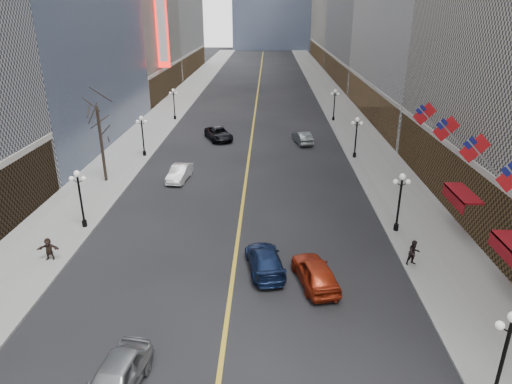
# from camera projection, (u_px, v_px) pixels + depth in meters

# --- Properties ---
(sidewalk_east) EXTENTS (6.00, 230.00, 0.15)m
(sidewalk_east) POSITION_uv_depth(u_px,v_px,m) (344.00, 115.00, 71.26)
(sidewalk_east) COLOR gray
(sidewalk_east) RESTS_ON ground
(sidewalk_west) EXTENTS (6.00, 230.00, 0.15)m
(sidewalk_west) POSITION_uv_depth(u_px,v_px,m) (166.00, 114.00, 71.96)
(sidewalk_west) COLOR gray
(sidewalk_west) RESTS_ON ground
(lane_line) EXTENTS (0.25, 200.00, 0.02)m
(lane_line) POSITION_uv_depth(u_px,v_px,m) (256.00, 102.00, 80.90)
(lane_line) COLOR gold
(lane_line) RESTS_ON ground
(streetlamp_east_0) EXTENTS (1.26, 0.44, 4.52)m
(streetlamp_east_0) POSITION_uv_depth(u_px,v_px,m) (505.00, 349.00, 18.38)
(streetlamp_east_0) COLOR black
(streetlamp_east_0) RESTS_ON sidewalk_east
(streetlamp_east_1) EXTENTS (1.26, 0.44, 4.52)m
(streetlamp_east_1) POSITION_uv_depth(u_px,v_px,m) (400.00, 196.00, 33.20)
(streetlamp_east_1) COLOR black
(streetlamp_east_1) RESTS_ON sidewalk_east
(streetlamp_east_2) EXTENTS (1.26, 0.44, 4.52)m
(streetlamp_east_2) POSITION_uv_depth(u_px,v_px,m) (356.00, 133.00, 49.88)
(streetlamp_east_2) COLOR black
(streetlamp_east_2) RESTS_ON sidewalk_east
(streetlamp_east_3) EXTENTS (1.26, 0.44, 4.52)m
(streetlamp_east_3) POSITION_uv_depth(u_px,v_px,m) (334.00, 102.00, 66.55)
(streetlamp_east_3) COLOR black
(streetlamp_east_3) RESTS_ON sidewalk_east
(streetlamp_west_1) EXTENTS (1.26, 0.44, 4.52)m
(streetlamp_west_1) POSITION_uv_depth(u_px,v_px,m) (80.00, 193.00, 33.79)
(streetlamp_west_1) COLOR black
(streetlamp_west_1) RESTS_ON sidewalk_west
(streetlamp_west_2) EXTENTS (1.26, 0.44, 4.52)m
(streetlamp_west_2) POSITION_uv_depth(u_px,v_px,m) (142.00, 132.00, 50.46)
(streetlamp_west_2) COLOR black
(streetlamp_west_2) RESTS_ON sidewalk_west
(streetlamp_west_3) EXTENTS (1.26, 0.44, 4.52)m
(streetlamp_west_3) POSITION_uv_depth(u_px,v_px,m) (174.00, 101.00, 67.14)
(streetlamp_west_3) COLOR black
(streetlamp_west_3) RESTS_ON sidewalk_west
(flag_3) EXTENTS (2.87, 0.12, 2.87)m
(flag_3) POSITION_uv_depth(u_px,v_px,m) (477.00, 151.00, 28.69)
(flag_3) COLOR #B2B2B7
(flag_3) RESTS_ON ground
(flag_4) EXTENTS (2.87, 0.12, 2.87)m
(flag_4) POSITION_uv_depth(u_px,v_px,m) (448.00, 131.00, 33.32)
(flag_4) COLOR #B2B2B7
(flag_4) RESTS_ON ground
(flag_5) EXTENTS (2.87, 0.12, 2.87)m
(flag_5) POSITION_uv_depth(u_px,v_px,m) (426.00, 116.00, 37.95)
(flag_5) COLOR #B2B2B7
(flag_5) RESTS_ON ground
(awning_c) EXTENTS (1.40, 4.00, 0.93)m
(awning_c) POSITION_uv_depth(u_px,v_px,m) (460.00, 195.00, 33.03)
(awning_c) COLOR maroon
(awning_c) RESTS_ON ground
(theatre_marquee) EXTENTS (2.00, 0.55, 12.00)m
(theatre_marquee) POSITION_uv_depth(u_px,v_px,m) (162.00, 31.00, 76.78)
(theatre_marquee) COLOR red
(theatre_marquee) RESTS_ON ground
(tree_west_far) EXTENTS (3.60, 3.60, 7.92)m
(tree_west_far) POSITION_uv_depth(u_px,v_px,m) (98.00, 118.00, 41.84)
(tree_west_far) COLOR #2D231C
(tree_west_far) RESTS_ON sidewalk_west
(car_nb_near) EXTENTS (2.62, 5.08, 1.65)m
(car_nb_near) POSITION_uv_depth(u_px,v_px,m) (115.00, 380.00, 19.60)
(car_nb_near) COLOR #929599
(car_nb_near) RESTS_ON ground
(car_nb_mid) EXTENTS (2.07, 4.61, 1.47)m
(car_nb_mid) POSITION_uv_depth(u_px,v_px,m) (180.00, 173.00, 44.33)
(car_nb_mid) COLOR silver
(car_nb_mid) RESTS_ON ground
(car_nb_far) EXTENTS (4.49, 6.15, 1.56)m
(car_nb_far) POSITION_uv_depth(u_px,v_px,m) (219.00, 134.00, 57.88)
(car_nb_far) COLOR black
(car_nb_far) RESTS_ON ground
(car_sb_near) EXTENTS (2.96, 5.42, 1.49)m
(car_sb_near) POSITION_uv_depth(u_px,v_px,m) (265.00, 260.00, 29.03)
(car_sb_near) COLOR #122044
(car_sb_near) RESTS_ON ground
(car_sb_mid) EXTENTS (3.00, 5.17, 1.66)m
(car_sb_mid) POSITION_uv_depth(u_px,v_px,m) (315.00, 272.00, 27.56)
(car_sb_mid) COLOR #9B2810
(car_sb_mid) RESTS_ON ground
(car_sb_far) EXTENTS (2.50, 4.78, 1.50)m
(car_sb_far) POSITION_uv_depth(u_px,v_px,m) (303.00, 138.00, 56.29)
(car_sb_far) COLOR #545B5C
(car_sb_far) RESTS_ON ground
(ped_east_walk) EXTENTS (0.92, 0.65, 1.72)m
(ped_east_walk) POSITION_uv_depth(u_px,v_px,m) (414.00, 253.00, 29.37)
(ped_east_walk) COLOR black
(ped_east_walk) RESTS_ON sidewalk_east
(ped_west_far) EXTENTS (1.47, 0.53, 1.55)m
(ped_west_far) POSITION_uv_depth(u_px,v_px,m) (49.00, 249.00, 30.00)
(ped_west_far) COLOR black
(ped_west_far) RESTS_ON sidewalk_west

